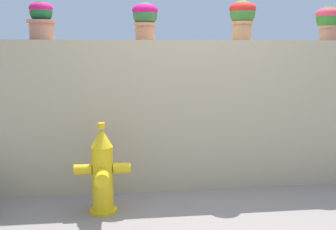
{
  "coord_description": "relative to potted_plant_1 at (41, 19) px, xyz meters",
  "views": [
    {
      "loc": [
        -0.84,
        -3.27,
        1.47
      ],
      "look_at": [
        -0.28,
        0.9,
        0.81
      ],
      "focal_mm": 45.29,
      "sensor_mm": 36.0,
      "label": 1
    }
  ],
  "objects": [
    {
      "name": "fire_hydrant",
      "position": [
        0.58,
        -0.71,
        -1.39
      ],
      "size": [
        0.5,
        0.39,
        0.82
      ],
      "color": "yellow",
      "rests_on": "ground"
    },
    {
      "name": "potted_plant_1",
      "position": [
        0.0,
        0.0,
        0.0
      ],
      "size": [
        0.29,
        0.29,
        0.38
      ],
      "color": "#AF7159",
      "rests_on": "stone_wall"
    },
    {
      "name": "potted_plant_3",
      "position": [
        2.04,
        -0.04,
        0.04
      ],
      "size": [
        0.28,
        0.28,
        0.41
      ],
      "color": "tan",
      "rests_on": "stone_wall"
    },
    {
      "name": "potted_plant_4",
      "position": [
        3.02,
        0.0,
        0.02
      ],
      "size": [
        0.28,
        0.28,
        0.37
      ],
      "color": "tan",
      "rests_on": "stone_wall"
    },
    {
      "name": "ground_plane",
      "position": [
        1.51,
        -1.14,
        -1.76
      ],
      "size": [
        24.0,
        24.0,
        0.0
      ],
      "primitive_type": "plane",
      "color": "gray"
    },
    {
      "name": "potted_plant_2",
      "position": [
        1.03,
        -0.01,
        0.02
      ],
      "size": [
        0.26,
        0.26,
        0.38
      ],
      "color": "#BE7652",
      "rests_on": "stone_wall"
    },
    {
      "name": "stone_wall",
      "position": [
        1.51,
        -0.03,
        -0.98
      ],
      "size": [
        5.9,
        0.38,
        1.55
      ],
      "primitive_type": "cube",
      "color": "tan",
      "rests_on": "ground"
    }
  ]
}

